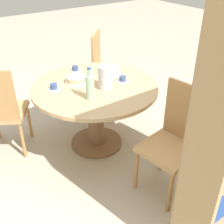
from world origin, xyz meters
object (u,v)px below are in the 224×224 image
object	(u,v)px
water_bottle	(90,86)
cup_c	(123,79)
chair_a	(1,110)
chair_b	(174,140)
cup_a	(54,87)
coffee_pot	(105,77)
chair_c	(106,69)
cup_b	(75,69)
cake_second	(76,80)
cake_main	(110,71)

from	to	relation	value
water_bottle	cup_c	distance (m)	0.48
water_bottle	chair_a	bearing A→B (deg)	-43.84
chair_a	chair_b	distance (m)	1.68
cup_a	coffee_pot	bearing A→B (deg)	149.09
chair_b	chair_c	world-z (taller)	same
cup_a	cup_b	world-z (taller)	same
cup_a	chair_b	bearing A→B (deg)	118.79
water_bottle	cake_second	distance (m)	0.39
chair_c	cup_c	distance (m)	0.88
coffee_pot	water_bottle	xyz separation A→B (m)	(0.23, 0.10, 0.00)
cake_main	cup_b	xyz separation A→B (m)	(0.27, -0.28, -0.01)
cup_a	chair_c	bearing A→B (deg)	-150.27
cup_a	cup_b	distance (m)	0.48
cup_c	coffee_pot	bearing A→B (deg)	5.35
coffee_pot	cup_b	size ratio (longest dim) A/B	2.05
cup_c	chair_b	bearing A→B (deg)	84.99
cake_second	cup_a	size ratio (longest dim) A/B	1.78
cup_c	chair_a	bearing A→B (deg)	-24.36
cup_b	chair_c	bearing A→B (deg)	-155.07
cup_a	chair_a	bearing A→B (deg)	-30.53
chair_b	cup_c	distance (m)	0.85
coffee_pot	cake_main	xyz separation A→B (m)	(-0.24, -0.26, -0.09)
cup_b	cup_c	size ratio (longest dim) A/B	1.00
chair_a	water_bottle	bearing A→B (deg)	167.17
chair_a	cake_main	bearing A→B (deg)	-162.29
chair_a	cup_b	size ratio (longest dim) A/B	7.55
chair_c	cup_c	bearing A→B (deg)	-157.45
water_bottle	cake_second	xyz separation A→B (m)	(-0.06, -0.38, -0.09)
cake_main	chair_c	bearing A→B (deg)	-119.60
chair_b	cup_a	xyz separation A→B (m)	(0.58, -1.05, 0.23)
water_bottle	coffee_pot	bearing A→B (deg)	-155.75
cake_second	cup_a	xyz separation A→B (m)	(0.26, 0.02, -0.01)
cup_a	cake_second	bearing A→B (deg)	-175.15
chair_c	cup_c	xyz separation A→B (m)	(0.33, 0.79, 0.23)
cup_b	cup_c	xyz separation A→B (m)	(-0.26, 0.52, 0.00)
chair_c	cup_c	world-z (taller)	chair_c
water_bottle	cup_a	world-z (taller)	water_bottle
cake_main	cup_b	world-z (taller)	cake_main
chair_c	cake_main	world-z (taller)	chair_c
cake_main	cup_a	bearing A→B (deg)	0.51
chair_c	water_bottle	world-z (taller)	water_bottle
chair_b	cup_b	bearing A→B (deg)	179.33
chair_c	coffee_pot	size ratio (longest dim) A/B	3.68
chair_b	coffee_pot	bearing A→B (deg)	-177.65
chair_b	cake_main	xyz separation A→B (m)	(-0.08, -1.06, 0.23)
chair_a	cup_c	size ratio (longest dim) A/B	7.55
chair_c	cup_c	size ratio (longest dim) A/B	7.55
chair_b	cake_second	size ratio (longest dim) A/B	4.25
cake_second	cup_c	bearing A→B (deg)	147.23
cake_main	cake_second	world-z (taller)	cake_main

